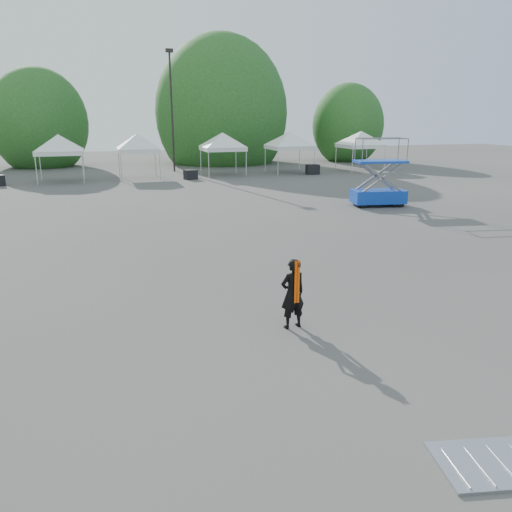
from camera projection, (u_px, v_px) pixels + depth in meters
name	position (u px, v px, depth m)	size (l,w,h in m)	color
ground	(254.00, 305.00, 12.51)	(120.00, 120.00, 0.00)	#474442
light_pole_east	(172.00, 104.00, 41.22)	(0.60, 0.25, 9.80)	black
tree_mid_w	(39.00, 123.00, 45.74)	(4.16, 4.16, 6.33)	#382314
tree_mid_e	(222.00, 113.00, 49.59)	(5.12, 5.12, 7.79)	#382314
tree_far_e	(348.00, 125.00, 51.92)	(3.84, 3.84, 5.84)	#382314
tent_d	(58.00, 138.00, 35.02)	(4.54, 4.54, 3.88)	silver
tent_e	(137.00, 137.00, 37.02)	(4.20, 4.20, 3.88)	silver
tent_f	(223.00, 136.00, 39.04)	(4.49, 4.49, 3.88)	silver
tent_g	(290.00, 135.00, 40.71)	(4.72, 4.72, 3.88)	silver
tent_h	(361.00, 134.00, 42.55)	(4.60, 4.60, 3.88)	silver
man	(293.00, 294.00, 10.97)	(0.63, 0.46, 1.60)	black
scissor_lift	(380.00, 172.00, 25.81)	(2.90, 1.80, 3.49)	#0D18B1
barrier_mid	(512.00, 462.00, 6.79)	(2.23, 1.44, 0.07)	#A6A9AE
crate_mid	(191.00, 175.00, 37.17)	(0.91, 0.71, 0.71)	black
crate_east	(313.00, 169.00, 40.39)	(1.01, 0.79, 0.79)	black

